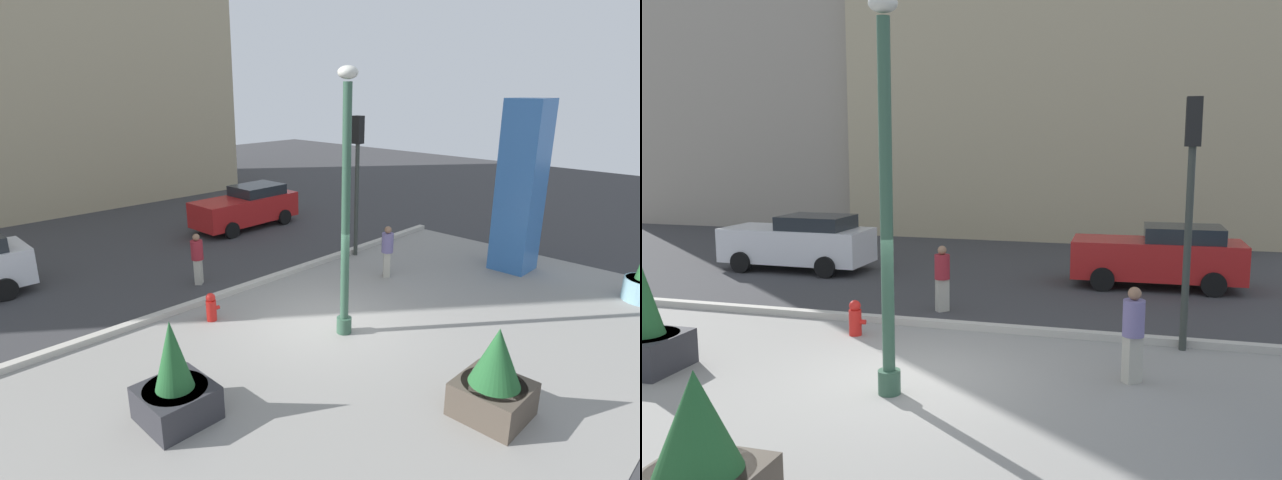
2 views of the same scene
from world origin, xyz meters
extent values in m
plane|color=#38383A|center=(0.00, 4.00, 0.00)|extent=(60.00, 60.00, 0.00)
cube|color=gray|center=(0.00, -2.00, 0.00)|extent=(18.00, 10.00, 0.02)
cube|color=#B7B2A8|center=(0.00, 3.12, 0.08)|extent=(18.00, 0.24, 0.16)
cylinder|color=#335642|center=(-0.12, -0.74, 0.20)|extent=(0.36, 0.36, 0.40)
cylinder|color=#335642|center=(-0.12, -0.74, 2.90)|extent=(0.20, 0.20, 5.81)
ellipsoid|color=silver|center=(-0.12, -0.74, 5.99)|extent=(0.44, 0.44, 0.28)
cylinder|color=#382819|center=(-0.60, -4.76, 0.63)|extent=(1.15, 1.15, 0.04)
cone|color=#235B2D|center=(-0.60, -4.76, 1.19)|extent=(0.91, 0.91, 1.08)
cube|color=#2D2D33|center=(-4.65, -0.83, 0.32)|extent=(1.20, 1.20, 0.64)
cylinder|color=#382819|center=(-4.65, -0.83, 0.62)|extent=(1.14, 1.14, 0.04)
cone|color=#235B2D|center=(-4.65, -0.83, 1.29)|extent=(0.68, 0.68, 1.29)
cylinder|color=red|center=(-2.00, 2.08, 0.28)|extent=(0.26, 0.26, 0.55)
sphere|color=red|center=(-2.00, 2.08, 0.63)|extent=(0.24, 0.24, 0.24)
cylinder|color=red|center=(-1.83, 2.08, 0.30)|extent=(0.12, 0.10, 0.10)
cylinder|color=#333833|center=(4.47, 2.87, 1.94)|extent=(0.14, 0.14, 3.89)
cube|color=black|center=(4.47, 2.87, 4.34)|extent=(0.28, 0.32, 0.90)
sphere|color=red|center=(4.47, 3.04, 4.34)|extent=(0.18, 0.18, 0.18)
cube|color=red|center=(4.00, 8.57, 0.78)|extent=(4.59, 1.88, 1.02)
cube|color=#1E2328|center=(4.68, 8.60, 1.50)|extent=(2.09, 1.59, 0.41)
cylinder|color=black|center=(2.62, 7.66, 0.32)|extent=(0.65, 0.24, 0.64)
cylinder|color=black|center=(2.57, 9.40, 0.32)|extent=(0.65, 0.24, 0.64)
cylinder|color=black|center=(5.43, 7.75, 0.32)|extent=(0.65, 0.24, 0.64)
cylinder|color=black|center=(5.37, 9.49, 0.32)|extent=(0.65, 0.24, 0.64)
cube|color=silver|center=(-6.73, 8.13, 0.79)|extent=(4.62, 1.85, 1.04)
cube|color=#1E2328|center=(-6.04, 8.12, 1.52)|extent=(2.09, 1.60, 0.41)
cylinder|color=black|center=(-8.16, 7.26, 0.32)|extent=(0.64, 0.23, 0.64)
cylinder|color=black|center=(-8.14, 9.05, 0.32)|extent=(0.64, 0.23, 0.64)
cylinder|color=black|center=(-5.31, 7.22, 0.32)|extent=(0.64, 0.23, 0.64)
cylinder|color=black|center=(-5.29, 9.01, 0.32)|extent=(0.64, 0.23, 0.64)
cube|color=#B2AD9E|center=(3.57, 0.81, 0.40)|extent=(0.34, 0.33, 0.81)
cylinder|color=slate|center=(3.57, 0.81, 1.11)|extent=(0.51, 0.51, 0.61)
sphere|color=#8C664C|center=(3.57, 0.81, 1.52)|extent=(0.22, 0.22, 0.22)
cube|color=#B2AD9E|center=(-0.87, 4.47, 0.39)|extent=(0.34, 0.34, 0.78)
cylinder|color=maroon|center=(-0.87, 4.47, 1.07)|extent=(0.51, 0.51, 0.58)
sphere|color=#8C664C|center=(-0.87, 4.47, 1.46)|extent=(0.21, 0.21, 0.21)
camera|label=1|loc=(-8.29, -8.03, 5.72)|focal=28.13mm
camera|label=2|loc=(3.73, -10.20, 4.01)|focal=37.50mm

